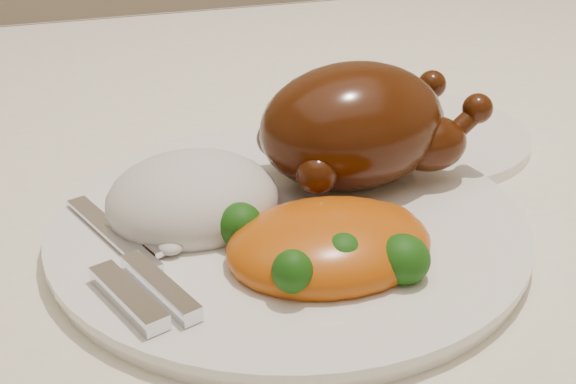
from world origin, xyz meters
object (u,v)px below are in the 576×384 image
object	(u,v)px
dining_table	(250,301)
dinner_plate	(288,228)
side_plate	(410,135)
roast_chicken	(358,125)

from	to	relation	value
dining_table	dinner_plate	size ratio (longest dim) A/B	5.19
dining_table	side_plate	distance (m)	0.19
dinner_plate	side_plate	xyz separation A→B (m)	(0.15, 0.12, -0.00)
dining_table	roast_chicken	size ratio (longest dim) A/B	9.17
roast_chicken	dining_table	bearing A→B (deg)	146.52
dining_table	dinner_plate	world-z (taller)	dinner_plate
dining_table	roast_chicken	world-z (taller)	roast_chicken
side_plate	roast_chicken	distance (m)	0.12
dining_table	dinner_plate	xyz separation A→B (m)	(0.01, -0.08, 0.11)
dining_table	roast_chicken	xyz separation A→B (m)	(0.07, -0.03, 0.16)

